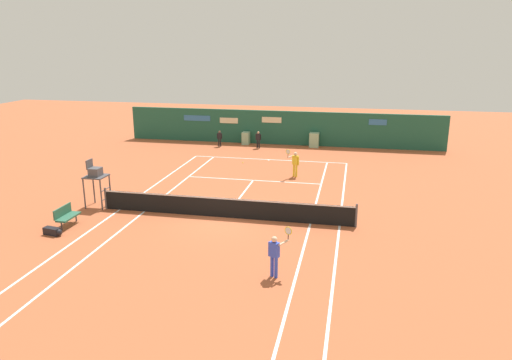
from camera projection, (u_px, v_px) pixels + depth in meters
name	position (u px, v px, depth m)	size (l,w,h in m)	color
ground_plane	(228.00, 213.00, 23.17)	(80.00, 80.00, 0.01)	#B25633
tennis_net	(224.00, 207.00, 22.48)	(12.10, 0.10, 1.07)	#4C4C51
sponsor_back_wall	(281.00, 128.00, 38.24)	(25.00, 1.02, 2.66)	#1E5642
umpire_chair	(96.00, 175.00, 23.70)	(1.00, 1.00, 2.38)	#47474C
player_bench	(66.00, 215.00, 21.48)	(0.54, 1.29, 0.88)	#38383D
equipment_bag	(54.00, 232.00, 20.52)	(0.89, 0.42, 0.32)	black
player_on_baseline	(295.00, 162.00, 29.14)	(0.78, 0.62, 1.77)	yellow
player_near_side	(275.00, 253.00, 16.69)	(0.80, 0.61, 1.77)	blue
ball_kid_left_post	(220.00, 137.00, 37.62)	(0.41, 0.21, 1.24)	black
ball_kid_right_post	(258.00, 139.00, 37.02)	(0.44, 0.18, 1.30)	black
tennis_ball_by_sideline	(243.00, 163.00, 32.66)	(0.07, 0.07, 0.07)	#CCE033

